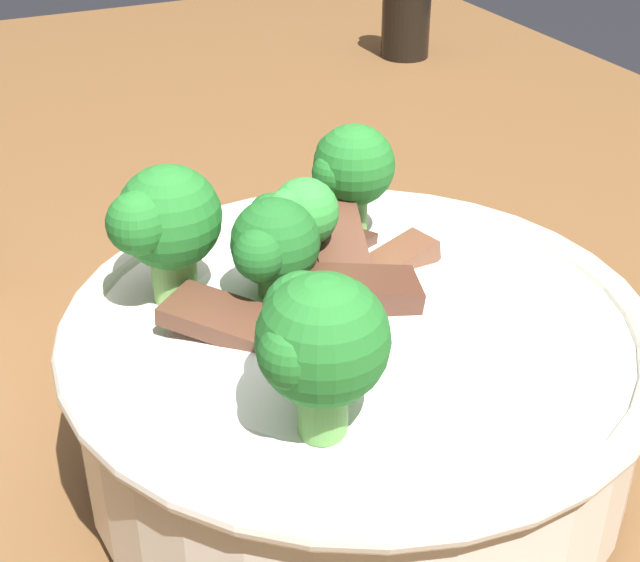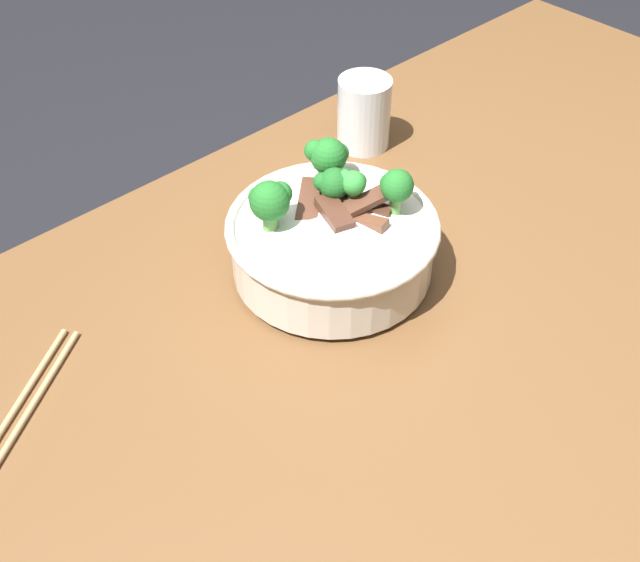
% 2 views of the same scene
% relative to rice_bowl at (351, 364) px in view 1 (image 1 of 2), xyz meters
% --- Properties ---
extents(dining_table, '(1.45, 0.81, 0.81)m').
position_rel_rice_bowl_xyz_m(dining_table, '(0.12, -0.10, -0.18)').
color(dining_table, brown).
rests_on(dining_table, ground).
extents(rice_bowl, '(0.25, 0.25, 0.14)m').
position_rel_rice_bowl_xyz_m(rice_bowl, '(0.00, 0.00, 0.00)').
color(rice_bowl, silver).
rests_on(rice_bowl, dining_table).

